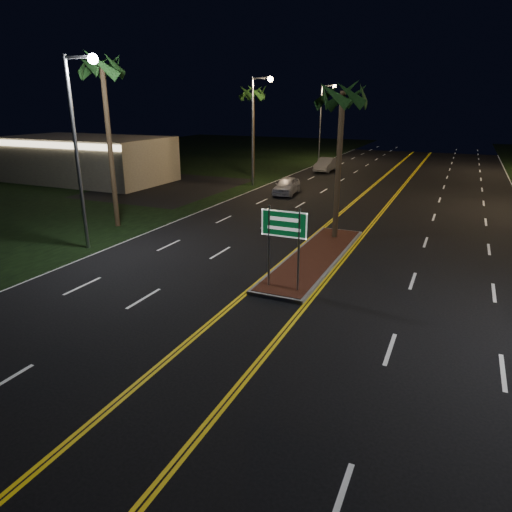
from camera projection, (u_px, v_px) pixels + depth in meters
The scene contains 13 objects.
ground at pixel (253, 321), 15.33m from camera, with size 120.00×120.00×0.00m, color black.
grass_left at pixel (95, 171), 48.58m from camera, with size 40.00×110.00×0.01m, color black.
median_island at pixel (315, 257), 21.35m from camera, with size 2.25×10.25×0.17m.
highway_sign at pixel (284, 232), 16.97m from camera, with size 1.80×0.08×3.20m.
commercial_building at pixel (87, 159), 42.06m from camera, with size 15.00×8.12×4.00m.
streetlight_left_near at pixel (80, 132), 21.10m from camera, with size 1.91×0.44×9.00m.
streetlight_left_mid at pixel (257, 119), 38.38m from camera, with size 1.91×0.44×9.00m.
streetlight_left_far at pixel (324, 114), 55.66m from camera, with size 1.91×0.44×9.00m.
palm_median at pixel (343, 96), 22.07m from camera, with size 2.40×2.40×8.30m.
palm_left_near at pixel (102, 69), 24.32m from camera, with size 2.40×2.40×9.80m.
palm_left_far at pixel (253, 93), 42.01m from camera, with size 2.40×2.40×8.80m.
car_near at pixel (287, 184), 36.27m from camera, with size 2.01×4.70×1.57m, color silver.
car_far at pixel (326, 163), 48.28m from camera, with size 2.11×4.93×1.64m, color #A6A9B0.
Camera 1 is at (5.77, -12.56, 6.97)m, focal length 32.00 mm.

